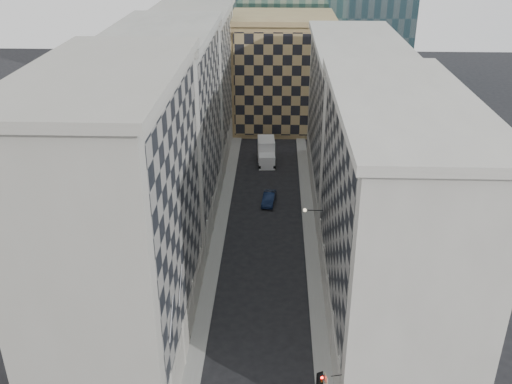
# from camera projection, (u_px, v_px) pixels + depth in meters

# --- Properties ---
(sidewalk_west) EXTENTS (1.50, 100.00, 0.15)m
(sidewalk_west) POSITION_uv_depth(u_px,v_px,m) (219.00, 231.00, 66.13)
(sidewalk_west) COLOR gray
(sidewalk_west) RESTS_ON ground
(sidewalk_east) EXTENTS (1.50, 100.00, 0.15)m
(sidewalk_east) POSITION_uv_depth(u_px,v_px,m) (310.00, 233.00, 65.79)
(sidewalk_east) COLOR gray
(sidewalk_east) RESTS_ON ground
(bldg_left_a) EXTENTS (10.80, 22.80, 23.70)m
(bldg_left_a) POSITION_uv_depth(u_px,v_px,m) (120.00, 220.00, 44.10)
(bldg_left_a) COLOR gray
(bldg_left_a) RESTS_ON ground
(bldg_left_b) EXTENTS (10.80, 22.80, 22.70)m
(bldg_left_b) POSITION_uv_depth(u_px,v_px,m) (169.00, 131.00, 64.11)
(bldg_left_b) COLOR gray
(bldg_left_b) RESTS_ON ground
(bldg_left_c) EXTENTS (10.80, 22.80, 21.70)m
(bldg_left_c) POSITION_uv_depth(u_px,v_px,m) (195.00, 83.00, 84.11)
(bldg_left_c) COLOR gray
(bldg_left_c) RESTS_ON ground
(bldg_right_a) EXTENTS (10.80, 26.80, 20.70)m
(bldg_right_a) POSITION_uv_depth(u_px,v_px,m) (391.00, 218.00, 47.64)
(bldg_right_a) COLOR #A9A49B
(bldg_right_a) RESTS_ON ground
(bldg_right_b) EXTENTS (10.80, 28.80, 19.70)m
(bldg_right_b) POSITION_uv_depth(u_px,v_px,m) (353.00, 120.00, 72.14)
(bldg_right_b) COLOR #A9A49B
(bldg_right_b) RESTS_ON ground
(tan_block) EXTENTS (16.80, 14.80, 18.80)m
(tan_block) POSITION_uv_depth(u_px,v_px,m) (282.00, 72.00, 95.90)
(tan_block) COLOR #9F7E54
(tan_block) RESTS_ON ground
(flagpoles_left) EXTENTS (0.10, 6.33, 2.33)m
(flagpoles_left) POSITION_uv_depth(u_px,v_px,m) (176.00, 301.00, 41.11)
(flagpoles_left) COLOR gray
(flagpoles_left) RESTS_ON ground
(bracket_lamp) EXTENTS (1.98, 0.36, 0.36)m
(bracket_lamp) POSITION_uv_depth(u_px,v_px,m) (307.00, 210.00, 57.75)
(bracket_lamp) COLOR black
(bracket_lamp) RESTS_ON ground
(box_truck) EXTENTS (2.81, 6.20, 3.33)m
(box_truck) POSITION_uv_depth(u_px,v_px,m) (266.00, 153.00, 84.57)
(box_truck) COLOR silver
(box_truck) RESTS_ON ground
(dark_car) EXTENTS (1.93, 4.32, 1.38)m
(dark_car) POSITION_uv_depth(u_px,v_px,m) (269.00, 198.00, 72.50)
(dark_car) COLOR #0E1A36
(dark_car) RESTS_ON ground
(shop_sign) EXTENTS (1.20, 0.69, 0.78)m
(shop_sign) POSITION_uv_depth(u_px,v_px,m) (327.00, 379.00, 39.87)
(shop_sign) COLOR black
(shop_sign) RESTS_ON ground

